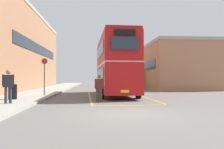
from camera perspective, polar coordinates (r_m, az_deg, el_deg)
ground_plane at (r=23.90m, az=-1.02°, el=-4.25°), size 135.60×135.60×0.00m
sidewalk_left at (r=26.76m, az=-15.37°, el=-3.69°), size 4.00×57.60×0.14m
brick_building_left at (r=30.70m, az=-23.35°, el=5.25°), size 6.65×24.45×9.24m
depot_building_right at (r=32.95m, az=15.22°, el=1.88°), size 8.36×13.95×5.87m
double_decker_bus at (r=19.16m, az=0.72°, el=2.37°), size 3.11×9.79×4.75m
single_deck_bus at (r=36.27m, az=1.93°, el=-0.43°), size 3.10×8.92×3.02m
pedestrian_boarding at (r=14.07m, az=-3.14°, el=-2.93°), size 0.55×0.28×1.64m
pedestrian_waiting_far at (r=13.19m, az=-24.08°, el=-2.09°), size 0.54×0.44×1.75m
litter_bin at (r=15.62m, az=-23.16°, el=-3.82°), size 0.55×0.55×0.96m
bus_stop_sign at (r=18.09m, az=-16.22°, el=0.34°), size 0.44×0.08×2.78m
bay_marking_yellow at (r=17.36m, az=1.36°, el=-5.60°), size 4.67×11.87×0.01m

